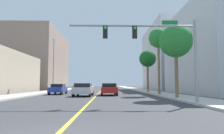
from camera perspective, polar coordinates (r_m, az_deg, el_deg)
ground at (r=47.36m, az=-2.82°, el=-6.30°), size 192.00×192.00×0.00m
sidewalk_left at (r=48.37m, az=-13.11°, el=-6.06°), size 3.33×168.00×0.15m
sidewalk_right at (r=47.89m, az=7.59°, el=-6.16°), size 3.33×168.00×0.15m
lane_marking_center at (r=47.36m, az=-2.82°, el=-6.29°), size 0.16×144.00×0.01m
building_left_far at (r=62.73m, az=-20.74°, el=1.59°), size 15.44×23.80×15.73m
building_right_near at (r=33.97m, az=28.25°, el=3.95°), size 12.09×18.85×12.24m
building_right_far at (r=56.09m, az=18.77°, el=2.24°), size 17.02×22.64×15.72m
traffic_signal_mast at (r=14.69m, az=11.82°, el=6.83°), size 8.70×0.36×5.62m
street_lamp at (r=35.19m, az=-15.62°, el=1.22°), size 0.56×0.28×8.56m
palm_near at (r=20.36m, az=16.92°, el=6.64°), size 3.04×3.04×6.70m
palm_mid at (r=27.26m, az=12.49°, el=7.40°), size 2.45×2.45×8.22m
palm_far at (r=33.65m, az=9.64°, el=2.13°), size 2.63×2.63×6.54m
car_yellow at (r=57.12m, az=-0.67°, el=-5.29°), size 2.04×4.27×1.38m
car_gray at (r=48.72m, az=-9.11°, el=-5.31°), size 1.94×4.58×1.42m
car_silver at (r=23.84m, az=-7.76°, el=-6.04°), size 2.03×4.20×1.44m
car_red at (r=25.75m, az=-0.84°, el=-5.99°), size 2.06×4.48×1.44m
car_blue at (r=29.10m, az=-14.41°, el=-5.75°), size 1.87×4.62×1.37m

